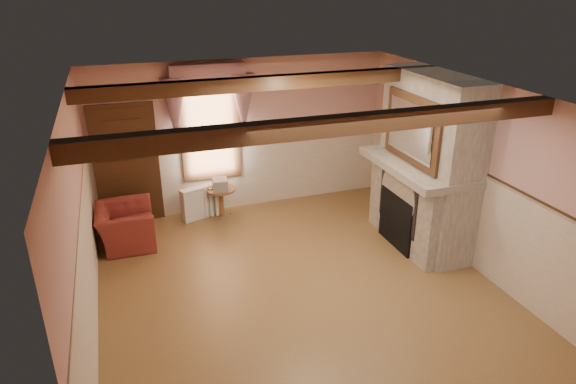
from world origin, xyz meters
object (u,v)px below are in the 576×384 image
object	(u,v)px
armchair	(126,226)
side_table	(222,202)
mantel_clock	(398,144)
bowl	(415,158)
radiator	(200,202)
oil_lamp	(404,145)

from	to	relation	value
armchair	side_table	distance (m)	1.81
side_table	mantel_clock	distance (m)	3.34
bowl	side_table	bearing A→B (deg)	145.48
bowl	mantel_clock	size ratio (longest dim) A/B	1.32
armchair	radiator	distance (m)	1.47
mantel_clock	oil_lamp	bearing A→B (deg)	-90.00
armchair	oil_lamp	distance (m)	4.77
side_table	oil_lamp	xyz separation A→B (m)	(2.78, -1.57, 1.29)
radiator	bowl	xyz separation A→B (m)	(3.17, -1.98, 1.16)
side_table	bowl	distance (m)	3.57
oil_lamp	armchair	bearing A→B (deg)	167.25
armchair	mantel_clock	xyz separation A→B (m)	(4.49, -0.81, 1.19)
oil_lamp	side_table	bearing A→B (deg)	150.48
mantel_clock	oil_lamp	size ratio (longest dim) A/B	0.86
mantel_clock	bowl	bearing A→B (deg)	-90.00
side_table	bowl	bearing A→B (deg)	-34.52
radiator	oil_lamp	size ratio (longest dim) A/B	2.50
armchair	bowl	xyz separation A→B (m)	(4.49, -1.36, 1.13)
radiator	mantel_clock	distance (m)	3.69
armchair	mantel_clock	distance (m)	4.72
bowl	radiator	bearing A→B (deg)	147.91
side_table	bowl	world-z (taller)	bowl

